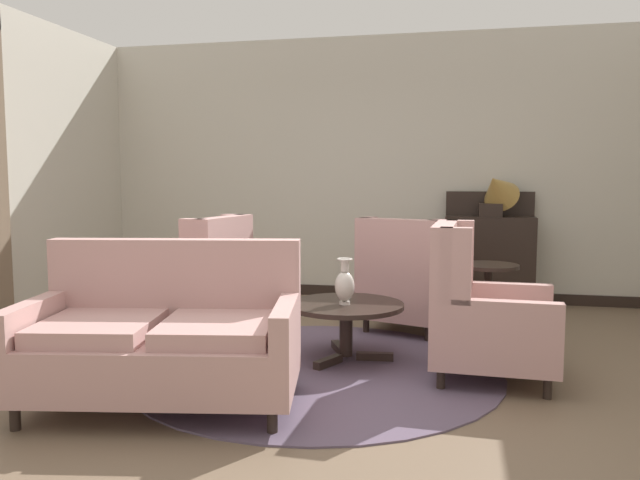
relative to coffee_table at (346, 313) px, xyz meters
The scene contains 13 objects.
ground 0.71m from the coffee_table, 105.72° to the right, with size 9.03×9.03×0.00m, color brown.
wall_back 2.87m from the coffee_table, 93.60° to the left, with size 6.59×0.08×2.99m, color beige.
baseboard_back 2.60m from the coffee_table, 93.68° to the left, with size 6.43×0.03×0.12m, color black.
area_rug 0.49m from the coffee_table, 119.82° to the right, with size 2.66×2.66×0.01m, color #5B4C60.
coffee_table is the anchor object (origin of this frame).
porcelain_vase 0.24m from the coffee_table, 92.70° to the right, with size 0.15×0.15×0.35m.
settee 1.49m from the coffee_table, 128.42° to the right, with size 1.76×1.15×0.99m.
armchair_near_window 1.00m from the coffee_table, 12.13° to the right, with size 0.85×0.83×1.08m.
armchair_beside_settee 1.29m from the coffee_table, behind, with size 0.92×0.84×1.08m.
armchair_far_left 1.09m from the coffee_table, 69.62° to the left, with size 0.96×1.01×1.04m.
side_table 1.20m from the coffee_table, 27.79° to the left, with size 0.48×0.48×0.70m.
sideboard 2.61m from the coffee_table, 63.98° to the left, with size 0.93×0.35×1.24m.
gramophone 2.69m from the coffee_table, 62.01° to the left, with size 0.55×0.61×0.56m.
Camera 1 is at (0.98, -4.03, 1.39)m, focal length 35.40 mm.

